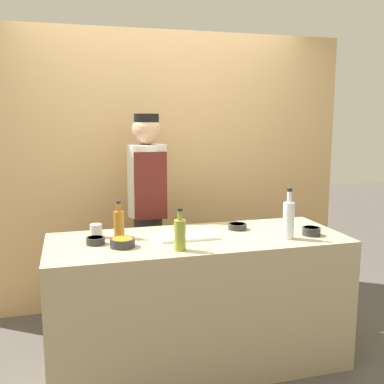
# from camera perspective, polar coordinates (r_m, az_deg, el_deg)

# --- Properties ---
(ground_plane) EXTENTS (14.00, 14.00, 0.00)m
(ground_plane) POSITION_cam_1_polar(r_m,az_deg,el_deg) (3.32, 0.74, -20.71)
(ground_plane) COLOR #4C4742
(cabinet_wall) EXTENTS (3.33, 0.18, 2.40)m
(cabinet_wall) POSITION_cam_1_polar(r_m,az_deg,el_deg) (4.05, -3.88, 2.79)
(cabinet_wall) COLOR tan
(cabinet_wall) RESTS_ON ground_plane
(counter) EXTENTS (1.95, 0.76, 0.89)m
(counter) POSITION_cam_1_polar(r_m,az_deg,el_deg) (3.12, 0.76, -13.66)
(counter) COLOR tan
(counter) RESTS_ON ground_plane
(sauce_bowl_green) EXTENTS (0.13, 0.13, 0.04)m
(sauce_bowl_green) POSITION_cam_1_polar(r_m,az_deg,el_deg) (3.20, 5.78, -4.34)
(sauce_bowl_green) COLOR #2D2D2D
(sauce_bowl_green) RESTS_ON counter
(sauce_bowl_orange) EXTENTS (0.15, 0.15, 0.05)m
(sauce_bowl_orange) POSITION_cam_1_polar(r_m,az_deg,el_deg) (2.79, -8.82, -6.32)
(sauce_bowl_orange) COLOR #2D2D2D
(sauce_bowl_orange) RESTS_ON counter
(sauce_bowl_white) EXTENTS (0.12, 0.12, 0.04)m
(sauce_bowl_white) POSITION_cam_1_polar(r_m,az_deg,el_deg) (2.88, -12.16, -6.02)
(sauce_bowl_white) COLOR #2D2D2D
(sauce_bowl_white) RESTS_ON counter
(sauce_bowl_red) EXTENTS (0.12, 0.12, 0.05)m
(sauce_bowl_red) POSITION_cam_1_polar(r_m,az_deg,el_deg) (3.13, 14.91, -4.78)
(sauce_bowl_red) COLOR #2D2D2D
(sauce_bowl_red) RESTS_ON counter
(cutting_board) EXTENTS (0.39, 0.20, 0.02)m
(cutting_board) POSITION_cam_1_polar(r_m,az_deg,el_deg) (2.96, -0.52, -5.66)
(cutting_board) COLOR white
(cutting_board) RESTS_ON counter
(bottle_oil) EXTENTS (0.07, 0.07, 0.26)m
(bottle_oil) POSITION_cam_1_polar(r_m,az_deg,el_deg) (2.67, -1.54, -5.35)
(bottle_oil) COLOR olive
(bottle_oil) RESTS_ON counter
(bottle_clear) EXTENTS (0.07, 0.07, 0.33)m
(bottle_clear) POSITION_cam_1_polar(r_m,az_deg,el_deg) (2.98, 12.17, -3.38)
(bottle_clear) COLOR silver
(bottle_clear) RESTS_ON counter
(bottle_amber) EXTENTS (0.07, 0.07, 0.25)m
(bottle_amber) POSITION_cam_1_polar(r_m,az_deg,el_deg) (2.99, -9.25, -3.96)
(bottle_amber) COLOR #9E661E
(bottle_amber) RESTS_ON counter
(cup_steel) EXTENTS (0.08, 0.08, 0.09)m
(cup_steel) POSITION_cam_1_polar(r_m,az_deg,el_deg) (3.04, -12.10, -4.82)
(cup_steel) COLOR #B7B7BC
(cup_steel) RESTS_ON counter
(chef_center) EXTENTS (0.32, 0.32, 1.70)m
(chef_center) POSITION_cam_1_polar(r_m,az_deg,el_deg) (3.61, -5.62, -2.16)
(chef_center) COLOR #28282D
(chef_center) RESTS_ON ground_plane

